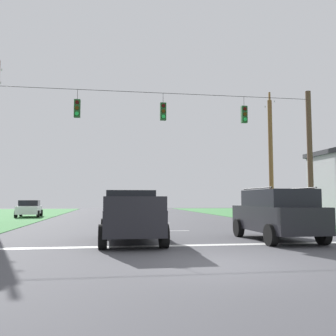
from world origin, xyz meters
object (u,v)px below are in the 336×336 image
(overhead_signal_span, at_px, (161,149))
(suv_black, at_px, (277,213))
(distant_car_crossing_white, at_px, (29,208))
(utility_pole_mid_right, at_px, (271,158))
(pickup_truck, at_px, (131,216))

(overhead_signal_span, relative_size, suv_black, 3.64)
(distant_car_crossing_white, bearing_deg, overhead_signal_span, -57.24)
(utility_pole_mid_right, bearing_deg, distant_car_crossing_white, 153.82)
(overhead_signal_span, relative_size, pickup_truck, 3.24)
(suv_black, bearing_deg, distant_car_crossing_white, 123.01)
(utility_pole_mid_right, bearing_deg, overhead_signal_span, -145.96)
(suv_black, bearing_deg, pickup_truck, 176.18)
(suv_black, bearing_deg, utility_pole_mid_right, 66.48)
(pickup_truck, relative_size, distant_car_crossing_white, 1.22)
(distant_car_crossing_white, bearing_deg, suv_black, -56.99)
(pickup_truck, bearing_deg, utility_pole_mid_right, 46.49)
(suv_black, xyz_separation_m, utility_pole_mid_right, (5.13, 11.79, 3.55))
(overhead_signal_span, xyz_separation_m, suv_black, (3.82, -5.74, -3.23))
(suv_black, xyz_separation_m, distant_car_crossing_white, (-13.66, 21.03, -0.27))
(overhead_signal_span, height_order, pickup_truck, overhead_signal_span)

